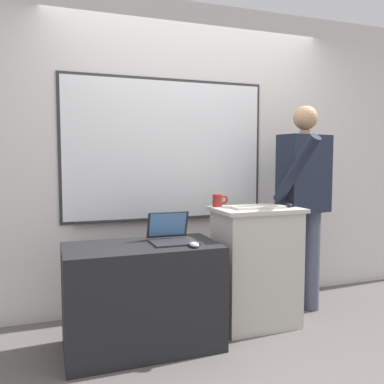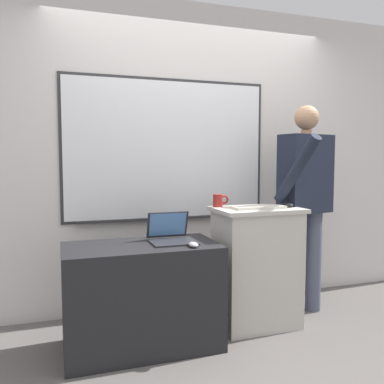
# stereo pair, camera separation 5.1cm
# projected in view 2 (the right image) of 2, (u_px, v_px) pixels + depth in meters

# --- Properties ---
(ground_plane) EXTENTS (30.00, 30.00, 0.00)m
(ground_plane) POSITION_uv_depth(u_px,v_px,m) (248.00, 361.00, 2.66)
(ground_plane) COLOR #5B5654
(back_wall) EXTENTS (6.40, 0.17, 2.68)m
(back_wall) POSITION_uv_depth(u_px,v_px,m) (190.00, 157.00, 3.66)
(back_wall) COLOR silver
(back_wall) RESTS_ON ground_plane
(lectern_podium) EXTENTS (0.67, 0.47, 0.94)m
(lectern_podium) POSITION_uv_depth(u_px,v_px,m) (256.00, 266.00, 3.21)
(lectern_podium) COLOR #BCB7AD
(lectern_podium) RESTS_ON ground_plane
(side_desk) EXTENTS (1.06, 0.57, 0.73)m
(side_desk) POSITION_uv_depth(u_px,v_px,m) (142.00, 296.00, 2.84)
(side_desk) COLOR black
(side_desk) RESTS_ON ground_plane
(person_presenter) EXTENTS (0.62, 0.62, 1.76)m
(person_presenter) POSITION_uv_depth(u_px,v_px,m) (306.00, 194.00, 3.41)
(person_presenter) COLOR #474C60
(person_presenter) RESTS_ON ground_plane
(laptop) EXTENTS (0.31, 0.32, 0.21)m
(laptop) POSITION_uv_depth(u_px,v_px,m) (170.00, 233.00, 2.92)
(laptop) COLOR #28282D
(laptop) RESTS_ON side_desk
(wireless_keyboard) EXTENTS (0.41, 0.13, 0.02)m
(wireless_keyboard) POSITION_uv_depth(u_px,v_px,m) (259.00, 207.00, 3.11)
(wireless_keyboard) COLOR beige
(wireless_keyboard) RESTS_ON lectern_podium
(computer_mouse_by_laptop) EXTENTS (0.06, 0.10, 0.03)m
(computer_mouse_by_laptop) POSITION_uv_depth(u_px,v_px,m) (193.00, 245.00, 2.72)
(computer_mouse_by_laptop) COLOR #BCBCC1
(computer_mouse_by_laptop) RESTS_ON side_desk
(computer_mouse_by_keyboard) EXTENTS (0.06, 0.10, 0.03)m
(computer_mouse_by_keyboard) POSITION_uv_depth(u_px,v_px,m) (289.00, 205.00, 3.21)
(computer_mouse_by_keyboard) COLOR black
(computer_mouse_by_keyboard) RESTS_ON lectern_podium
(coffee_mug) EXTENTS (0.13, 0.08, 0.10)m
(coffee_mug) POSITION_uv_depth(u_px,v_px,m) (219.00, 200.00, 3.24)
(coffee_mug) COLOR maroon
(coffee_mug) RESTS_ON lectern_podium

